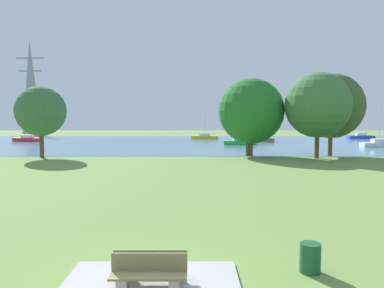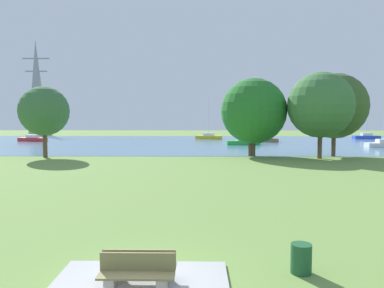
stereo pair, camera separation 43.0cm
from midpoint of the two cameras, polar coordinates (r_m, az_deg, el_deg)
ground_plane at (r=30.97m, az=-1.29°, el=-3.55°), size 160.00×160.00×0.00m
bench_facing_water at (r=9.77m, az=-6.65°, el=-18.36°), size 1.80×0.48×0.89m
bench_facing_inland at (r=9.28m, az=-7.12°, el=-19.63°), size 1.80×0.48×0.89m
litter_bin at (r=10.91m, az=17.57°, el=-16.45°), size 0.56×0.56×0.80m
water_surface at (r=58.82m, az=-0.20°, el=0.18°), size 140.00×40.00×0.02m
sailboat_blue at (r=76.24m, az=25.37°, el=1.05°), size 4.84×1.64×7.23m
sailboat_brown at (r=62.37m, az=11.17°, el=0.77°), size 5.01×2.51×8.05m
sailboat_green at (r=55.27m, az=8.08°, el=0.34°), size 4.82×1.57×6.51m
sailboat_white at (r=56.83m, az=27.58°, el=0.00°), size 4.89×1.81×6.36m
sailboat_red at (r=67.89m, az=-23.16°, el=0.76°), size 5.02×2.58×5.43m
sailboat_yellow at (r=68.85m, az=2.76°, el=1.16°), size 5.03×2.98×7.68m
tree_mid_shore at (r=40.89m, az=-21.52°, el=4.72°), size 5.05×5.05×7.28m
tree_west_far at (r=39.89m, az=9.34°, el=5.28°), size 4.49×4.49×7.22m
tree_east_far at (r=39.92m, az=9.78°, el=5.01°), size 6.94×6.94×8.24m
tree_east_near at (r=39.15m, az=19.49°, el=5.66°), size 6.52×6.52×8.60m
tree_west_near at (r=41.96m, az=21.35°, el=5.46°), size 6.84×6.84×8.72m
electricity_pylon at (r=96.93m, az=-22.65°, el=8.10°), size 6.40×4.40×22.39m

